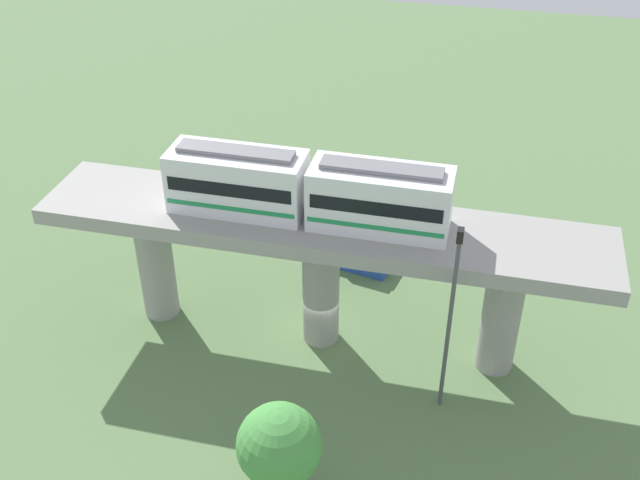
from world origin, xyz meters
TOP-DOWN VIEW (x-y plane):
  - ground_plane at (0.00, 0.00)m, footprint 120.00×120.00m
  - viaduct at (0.00, 0.00)m, footprint 5.20×28.00m
  - train at (0.00, -0.65)m, footprint 2.64×13.55m
  - parked_car_white at (-11.32, -2.68)m, footprint 1.85×4.22m
  - parked_car_blue at (-6.86, 0.58)m, footprint 2.59×4.47m
  - tree_near_viaduct at (10.64, 0.87)m, footprint 3.45×3.45m
  - signal_post at (3.40, 6.73)m, footprint 0.44×0.28m

SIDE VIEW (x-z plane):
  - ground_plane at x=0.00m, z-range 0.00..0.00m
  - parked_car_white at x=-11.32m, z-range -0.14..1.62m
  - parked_car_blue at x=-6.86m, z-range -0.14..1.62m
  - tree_near_viaduct at x=10.64m, z-range 0.91..6.20m
  - signal_post at x=3.40m, z-range 0.52..10.62m
  - viaduct at x=0.00m, z-range 1.91..9.41m
  - train at x=0.00m, z-range 7.41..10.65m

